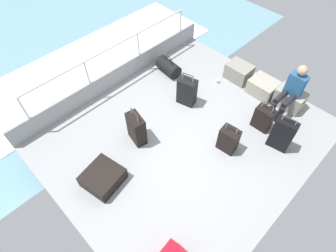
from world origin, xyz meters
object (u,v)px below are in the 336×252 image
Objects in this scene: cargo_crate_0 at (239,72)px; duffel_bag at (168,67)px; suitcase_3 at (187,91)px; suitcase_5 at (282,134)px; suitcase_6 at (103,177)px; passenger_seated at (291,90)px; paper_cup at (217,81)px; cargo_crate_1 at (263,87)px; cargo_crate_2 at (289,99)px; suitcase_2 at (263,118)px; suitcase_1 at (228,140)px; suitcase_4 at (136,129)px.

cargo_crate_0 is 1.66m from duffel_bag.
suitcase_3 is 2.08m from suitcase_5.
cargo_crate_0 reaches higher than suitcase_6.
passenger_seated is 1.36× the size of suitcase_5.
suitcase_3 is 1.01m from paper_cup.
cargo_crate_1 is at bearing 54.78° from suitcase_3.
cargo_crate_2 is at bearing 2.07° from cargo_crate_0.
duffel_bag is at bearing -142.18° from cargo_crate_0.
duffel_bag is at bearing 156.86° from suitcase_3.
passenger_seated is 1.63× the size of suitcase_2.
passenger_seated is 1.03m from suitcase_5.
suitcase_3 is 1.27× the size of duffel_bag.
suitcase_5 reaches higher than suitcase_2.
paper_cup is (-0.21, 3.44, -0.08)m from suitcase_6.
cargo_crate_0 reaches higher than paper_cup.
suitcase_3 is (-1.38, 0.35, 0.05)m from suitcase_1.
suitcase_6 is at bearing -83.13° from suitcase_3.
paper_cup is (0.07, 2.40, -0.28)m from suitcase_4.
suitcase_1 is 2.38m from suitcase_6.
suitcase_4 is at bearing -96.29° from cargo_crate_0.
cargo_crate_2 reaches higher than suitcase_6.
cargo_crate_0 is 0.54m from paper_cup.
suitcase_4 is 1.09× the size of suitcase_6.
cargo_crate_2 is at bearing 110.96° from suitcase_5.
passenger_seated reaches higher than suitcase_3.
suitcase_5 is (0.42, -0.91, -0.23)m from passenger_seated.
suitcase_1 reaches higher than paper_cup.
passenger_seated is at bearing 70.60° from suitcase_6.
suitcase_3 is 0.97× the size of suitcase_5.
passenger_seated is at bearing 59.51° from suitcase_4.
cargo_crate_2 is at bearing 5.69° from cargo_crate_1.
suitcase_6 is at bearing -112.38° from suitcase_2.
suitcase_1 is at bearing -77.91° from cargo_crate_1.
suitcase_3 is (-1.54, -0.57, 0.06)m from suitcase_2.
cargo_crate_1 is at bearing 168.59° from passenger_seated.
suitcase_4 is (-0.99, -2.85, 0.15)m from cargo_crate_1.
cargo_crate_0 is at bearing 83.71° from suitcase_4.
cargo_crate_0 is 3.90m from suitcase_6.
suitcase_2 is (0.54, -0.85, 0.09)m from cargo_crate_1.
suitcase_2 reaches higher than paper_cup.
suitcase_6 is at bearing -74.82° from suitcase_4.
cargo_crate_2 is 3.33m from suitcase_4.
paper_cup is at bearing -117.76° from cargo_crate_0.
cargo_crate_1 is 6.17× the size of paper_cup.
suitcase_1 reaches higher than cargo_crate_1.
suitcase_2 is at bearing -57.64° from cargo_crate_1.
cargo_crate_2 is (0.62, 0.06, 0.03)m from cargo_crate_1.
suitcase_3 is at bearing 96.87° from suitcase_6.
duffel_bag is (-2.36, 0.77, -0.10)m from suitcase_1.
cargo_crate_0 is 2.07m from suitcase_1.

